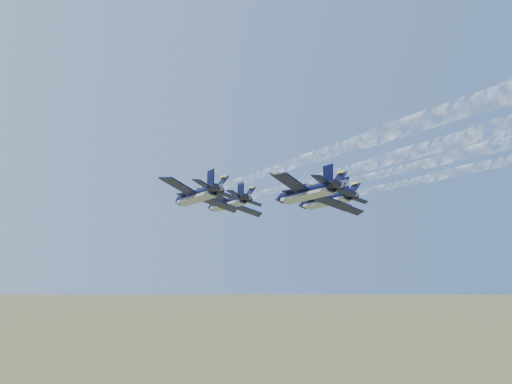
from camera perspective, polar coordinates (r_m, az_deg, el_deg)
jet_lead at (r=107.96m, az=-2.55°, el=-0.98°), size 11.33×15.89×5.04m
jet_left at (r=89.80m, az=-5.33°, el=-0.32°), size 11.33×15.89×5.04m
jet_right at (r=100.44m, az=6.19°, el=-0.72°), size 11.33×15.89×5.04m
jet_slot at (r=83.95m, az=4.47°, el=-0.05°), size 11.33×15.89×5.04m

